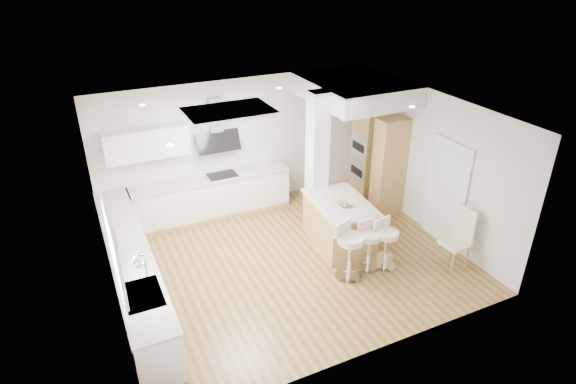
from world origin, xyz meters
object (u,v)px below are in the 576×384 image
peninsula (339,223)px  bar_stool_c (386,241)px  bar_stool_b (369,243)px  dining_chair (460,235)px  bar_stool_a (349,248)px

peninsula → bar_stool_c: 1.05m
peninsula → bar_stool_b: bearing=-81.0°
bar_stool_c → dining_chair: bearing=-30.8°
dining_chair → bar_stool_a: bearing=162.2°
bar_stool_b → bar_stool_c: size_ratio=0.99×
dining_chair → bar_stool_c: bearing=154.5°
bar_stool_a → dining_chair: 2.04m
peninsula → bar_stool_b: 0.91m
bar_stool_b → dining_chair: bearing=-19.0°
peninsula → bar_stool_a: 1.07m
bar_stool_c → bar_stool_b: bearing=155.5°
bar_stool_a → bar_stool_c: 0.76m
bar_stool_a → bar_stool_b: 0.47m
bar_stool_a → bar_stool_b: bearing=-13.3°
bar_stool_c → peninsula: bearing=100.8°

